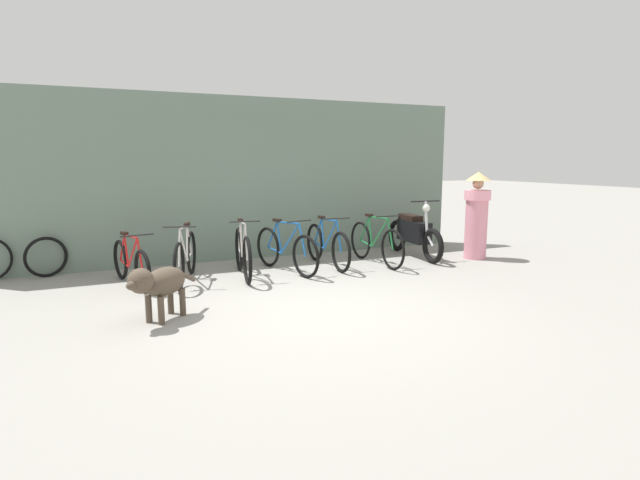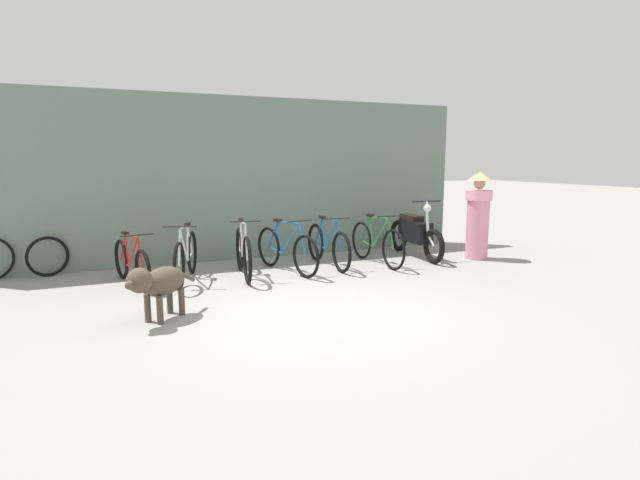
{
  "view_description": "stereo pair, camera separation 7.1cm",
  "coord_description": "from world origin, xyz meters",
  "px_view_note": "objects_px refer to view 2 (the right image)",
  "views": [
    {
      "loc": [
        -2.38,
        -5.45,
        1.83
      ],
      "look_at": [
        0.6,
        1.22,
        0.65
      ],
      "focal_mm": 28.0,
      "sensor_mm": 36.0,
      "label": 1
    },
    {
      "loc": [
        -2.31,
        -5.48,
        1.83
      ],
      "look_at": [
        0.6,
        1.22,
        0.65
      ],
      "focal_mm": 28.0,
      "sensor_mm": 36.0,
      "label": 2
    }
  ],
  "objects_px": {
    "bicycle_3": "(286,250)",
    "bicycle_5": "(377,243)",
    "bicycle_2": "(243,253)",
    "stray_dog": "(158,283)",
    "bicycle_4": "(328,246)",
    "motorcycle": "(415,234)",
    "bicycle_1": "(186,257)",
    "person_in_robes": "(478,214)",
    "spare_tire_right": "(48,256)",
    "bicycle_0": "(131,263)"
  },
  "relations": [
    {
      "from": "bicycle_5",
      "to": "motorcycle",
      "type": "relative_size",
      "value": 0.91
    },
    {
      "from": "bicycle_4",
      "to": "motorcycle",
      "type": "height_order",
      "value": "motorcycle"
    },
    {
      "from": "bicycle_5",
      "to": "person_in_robes",
      "type": "distance_m",
      "value": 2.04
    },
    {
      "from": "stray_dog",
      "to": "bicycle_3",
      "type": "bearing_deg",
      "value": 177.64
    },
    {
      "from": "stray_dog",
      "to": "bicycle_2",
      "type": "bearing_deg",
      "value": -171.49
    },
    {
      "from": "bicycle_3",
      "to": "motorcycle",
      "type": "bearing_deg",
      "value": 81.0
    },
    {
      "from": "stray_dog",
      "to": "bicycle_0",
      "type": "bearing_deg",
      "value": -126.08
    },
    {
      "from": "bicycle_1",
      "to": "bicycle_3",
      "type": "relative_size",
      "value": 0.97
    },
    {
      "from": "bicycle_0",
      "to": "motorcycle",
      "type": "relative_size",
      "value": 0.82
    },
    {
      "from": "motorcycle",
      "to": "person_in_robes",
      "type": "relative_size",
      "value": 1.22
    },
    {
      "from": "bicycle_0",
      "to": "bicycle_1",
      "type": "bearing_deg",
      "value": 71.38
    },
    {
      "from": "bicycle_1",
      "to": "bicycle_3",
      "type": "height_order",
      "value": "bicycle_1"
    },
    {
      "from": "stray_dog",
      "to": "person_in_robes",
      "type": "height_order",
      "value": "person_in_robes"
    },
    {
      "from": "bicycle_1",
      "to": "person_in_robes",
      "type": "relative_size",
      "value": 1.05
    },
    {
      "from": "person_in_robes",
      "to": "bicycle_0",
      "type": "bearing_deg",
      "value": 27.33
    },
    {
      "from": "spare_tire_right",
      "to": "bicycle_4",
      "type": "bearing_deg",
      "value": -13.6
    },
    {
      "from": "bicycle_0",
      "to": "stray_dog",
      "type": "distance_m",
      "value": 1.9
    },
    {
      "from": "bicycle_3",
      "to": "bicycle_5",
      "type": "distance_m",
      "value": 1.67
    },
    {
      "from": "bicycle_5",
      "to": "person_in_robes",
      "type": "relative_size",
      "value": 1.11
    },
    {
      "from": "bicycle_5",
      "to": "bicycle_4",
      "type": "bearing_deg",
      "value": -102.17
    },
    {
      "from": "bicycle_0",
      "to": "bicycle_5",
      "type": "bearing_deg",
      "value": 74.74
    },
    {
      "from": "motorcycle",
      "to": "bicycle_5",
      "type": "bearing_deg",
      "value": -70.02
    },
    {
      "from": "stray_dog",
      "to": "motorcycle",
      "type": "bearing_deg",
      "value": 160.79
    },
    {
      "from": "bicycle_2",
      "to": "stray_dog",
      "type": "height_order",
      "value": "bicycle_2"
    },
    {
      "from": "bicycle_4",
      "to": "spare_tire_right",
      "type": "height_order",
      "value": "bicycle_4"
    },
    {
      "from": "bicycle_3",
      "to": "person_in_robes",
      "type": "relative_size",
      "value": 1.08
    },
    {
      "from": "bicycle_4",
      "to": "stray_dog",
      "type": "distance_m",
      "value": 3.57
    },
    {
      "from": "bicycle_3",
      "to": "motorcycle",
      "type": "distance_m",
      "value": 2.68
    },
    {
      "from": "motorcycle",
      "to": "person_in_robes",
      "type": "distance_m",
      "value": 1.2
    },
    {
      "from": "bicycle_2",
      "to": "bicycle_0",
      "type": "bearing_deg",
      "value": -86.26
    },
    {
      "from": "bicycle_2",
      "to": "motorcycle",
      "type": "height_order",
      "value": "motorcycle"
    },
    {
      "from": "bicycle_2",
      "to": "motorcycle",
      "type": "relative_size",
      "value": 0.86
    },
    {
      "from": "bicycle_3",
      "to": "spare_tire_right",
      "type": "relative_size",
      "value": 2.71
    },
    {
      "from": "bicycle_5",
      "to": "stray_dog",
      "type": "bearing_deg",
      "value": -66.31
    },
    {
      "from": "motorcycle",
      "to": "bicycle_0",
      "type": "bearing_deg",
      "value": -83.66
    },
    {
      "from": "bicycle_1",
      "to": "bicycle_5",
      "type": "distance_m",
      "value": 3.28
    },
    {
      "from": "bicycle_4",
      "to": "spare_tire_right",
      "type": "relative_size",
      "value": 2.75
    },
    {
      "from": "bicycle_2",
      "to": "spare_tire_right",
      "type": "distance_m",
      "value": 3.09
    },
    {
      "from": "motorcycle",
      "to": "bicycle_2",
      "type": "bearing_deg",
      "value": -80.78
    },
    {
      "from": "bicycle_1",
      "to": "person_in_robes",
      "type": "bearing_deg",
      "value": 104.66
    },
    {
      "from": "bicycle_0",
      "to": "bicycle_5",
      "type": "relative_size",
      "value": 0.9
    },
    {
      "from": "person_in_robes",
      "to": "bicycle_3",
      "type": "bearing_deg",
      "value": 25.8
    },
    {
      "from": "bicycle_0",
      "to": "bicycle_2",
      "type": "height_order",
      "value": "bicycle_2"
    },
    {
      "from": "bicycle_1",
      "to": "stray_dog",
      "type": "bearing_deg",
      "value": 0.94
    },
    {
      "from": "bicycle_3",
      "to": "person_in_robes",
      "type": "height_order",
      "value": "person_in_robes"
    },
    {
      "from": "bicycle_4",
      "to": "stray_dog",
      "type": "xyz_separation_m",
      "value": [
        -2.99,
        -1.94,
        0.09
      ]
    },
    {
      "from": "bicycle_3",
      "to": "bicycle_4",
      "type": "bearing_deg",
      "value": 85.03
    },
    {
      "from": "bicycle_0",
      "to": "bicycle_2",
      "type": "distance_m",
      "value": 1.65
    },
    {
      "from": "bicycle_2",
      "to": "stray_dog",
      "type": "xyz_separation_m",
      "value": [
        -1.45,
        -1.76,
        0.07
      ]
    },
    {
      "from": "bicycle_1",
      "to": "bicycle_4",
      "type": "distance_m",
      "value": 2.42
    }
  ]
}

